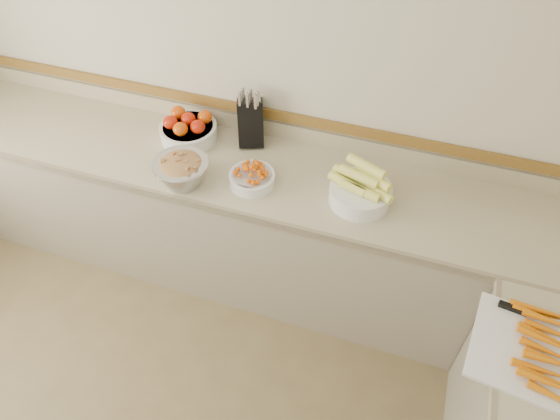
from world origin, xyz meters
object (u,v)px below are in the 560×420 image
(rhubarb_bowl, at_px, (182,170))
(cutting_board, at_px, (543,353))
(corn_bowl, at_px, (361,190))
(cherry_tomato_bowl, at_px, (252,177))
(tomato_bowl, at_px, (188,129))
(knife_block, at_px, (251,122))

(rhubarb_bowl, relative_size, cutting_board, 0.51)
(corn_bowl, bearing_deg, cherry_tomato_bowl, -174.67)
(tomato_bowl, distance_m, cutting_board, 2.04)
(cherry_tomato_bowl, bearing_deg, corn_bowl, 5.33)
(knife_block, distance_m, corn_bowl, 0.74)
(tomato_bowl, xyz_separation_m, cherry_tomato_bowl, (0.47, -0.24, -0.02))
(rhubarb_bowl, bearing_deg, cherry_tomato_bowl, 17.80)
(knife_block, relative_size, cutting_board, 0.59)
(knife_block, distance_m, cutting_board, 1.77)
(knife_block, height_order, corn_bowl, knife_block)
(cutting_board, bearing_deg, rhubarb_bowl, 165.61)
(cutting_board, bearing_deg, tomato_bowl, 157.08)
(knife_block, distance_m, tomato_bowl, 0.36)
(tomato_bowl, height_order, cherry_tomato_bowl, tomato_bowl)
(corn_bowl, xyz_separation_m, cutting_board, (0.85, -0.61, -0.05))
(tomato_bowl, relative_size, cherry_tomato_bowl, 1.35)
(corn_bowl, distance_m, rhubarb_bowl, 0.91)
(cherry_tomato_bowl, relative_size, corn_bowl, 0.71)
(corn_bowl, bearing_deg, knife_block, 158.47)
(tomato_bowl, bearing_deg, knife_block, 13.65)
(cherry_tomato_bowl, distance_m, cutting_board, 1.51)
(rhubarb_bowl, bearing_deg, tomato_bowl, 110.92)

